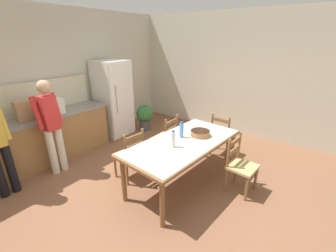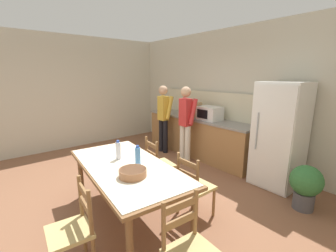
# 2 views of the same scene
# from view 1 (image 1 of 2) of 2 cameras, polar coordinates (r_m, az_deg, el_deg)

# --- Properties ---
(ground_plane) EXTENTS (8.32, 8.32, 0.00)m
(ground_plane) POSITION_cam_1_polar(r_m,az_deg,el_deg) (3.79, -4.94, -15.83)
(ground_plane) COLOR brown
(wall_back) EXTENTS (6.52, 0.12, 2.90)m
(wall_back) POSITION_cam_1_polar(r_m,az_deg,el_deg) (5.26, -28.34, 9.77)
(wall_back) COLOR beige
(wall_back) RESTS_ON ground
(wall_right) EXTENTS (0.12, 5.20, 2.90)m
(wall_right) POSITION_cam_1_polar(r_m,az_deg,el_deg) (5.92, 16.20, 12.51)
(wall_right) COLOR beige
(wall_right) RESTS_ON ground
(kitchen_counter) EXTENTS (2.99, 0.66, 0.93)m
(kitchen_counter) POSITION_cam_1_polar(r_m,az_deg,el_deg) (4.88, -31.10, -3.75)
(kitchen_counter) COLOR #9E7042
(kitchen_counter) RESTS_ON ground
(counter_splashback) EXTENTS (2.95, 0.03, 0.60)m
(counter_splashback) POSITION_cam_1_polar(r_m,az_deg,el_deg) (4.94, -34.23, 5.28)
(counter_splashback) COLOR beige
(counter_splashback) RESTS_ON kitchen_counter
(refrigerator) EXTENTS (0.71, 0.73, 1.81)m
(refrigerator) POSITION_cam_1_polar(r_m,az_deg,el_deg) (5.65, -13.72, 6.70)
(refrigerator) COLOR white
(refrigerator) RESTS_ON ground
(microwave) EXTENTS (0.50, 0.39, 0.30)m
(microwave) POSITION_cam_1_polar(r_m,az_deg,el_deg) (4.81, -28.36, 4.22)
(microwave) COLOR white
(microwave) RESTS_ON kitchen_counter
(paper_bag) EXTENTS (0.24, 0.16, 0.36)m
(paper_bag) POSITION_cam_1_polar(r_m,az_deg,el_deg) (4.64, -32.92, 3.16)
(paper_bag) COLOR tan
(paper_bag) RESTS_ON kitchen_counter
(dining_table) EXTENTS (2.11, 1.14, 0.78)m
(dining_table) POSITION_cam_1_polar(r_m,az_deg,el_deg) (3.57, 3.90, -4.98)
(dining_table) COLOR brown
(dining_table) RESTS_ON ground
(bottle_near_centre) EXTENTS (0.07, 0.07, 0.27)m
(bottle_near_centre) POSITION_cam_1_polar(r_m,az_deg,el_deg) (3.31, 1.30, -3.35)
(bottle_near_centre) COLOR silver
(bottle_near_centre) RESTS_ON dining_table
(bottle_off_centre) EXTENTS (0.07, 0.07, 0.27)m
(bottle_off_centre) POSITION_cam_1_polar(r_m,az_deg,el_deg) (3.63, 3.44, -1.04)
(bottle_off_centre) COLOR #4C8ED6
(bottle_off_centre) RESTS_ON dining_table
(serving_bowl) EXTENTS (0.32, 0.32, 0.09)m
(serving_bowl) POSITION_cam_1_polar(r_m,az_deg,el_deg) (3.75, 8.14, -1.70)
(serving_bowl) COLOR #9E6642
(serving_bowl) RESTS_ON dining_table
(chair_side_far_right) EXTENTS (0.42, 0.40, 0.91)m
(chair_side_far_right) POSITION_cam_1_polar(r_m,az_deg,el_deg) (4.45, -0.50, -3.06)
(chair_side_far_right) COLOR olive
(chair_side_far_right) RESTS_ON ground
(chair_side_near_right) EXTENTS (0.45, 0.43, 0.91)m
(chair_side_near_right) POSITION_cam_1_polar(r_m,az_deg,el_deg) (3.72, 17.88, -9.51)
(chair_side_near_right) COLOR olive
(chair_side_near_right) RESTS_ON ground
(chair_side_far_left) EXTENTS (0.47, 0.45, 0.91)m
(chair_side_far_left) POSITION_cam_1_polar(r_m,az_deg,el_deg) (3.89, -9.60, -7.26)
(chair_side_far_left) COLOR olive
(chair_side_far_left) RESTS_ON ground
(chair_head_end) EXTENTS (0.42, 0.44, 0.91)m
(chair_head_end) POSITION_cam_1_polar(r_m,az_deg,el_deg) (4.70, 13.60, -2.34)
(chair_head_end) COLOR olive
(chair_head_end) RESTS_ON ground
(person_at_counter) EXTENTS (0.42, 0.29, 1.67)m
(person_at_counter) POSITION_cam_1_polar(r_m,az_deg,el_deg) (4.30, -27.59, 0.66)
(person_at_counter) COLOR silver
(person_at_counter) RESTS_ON ground
(potted_plant) EXTENTS (0.44, 0.44, 0.67)m
(potted_plant) POSITION_cam_1_polar(r_m,az_deg,el_deg) (5.92, -5.91, 2.63)
(potted_plant) COLOR #4C4C51
(potted_plant) RESTS_ON ground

